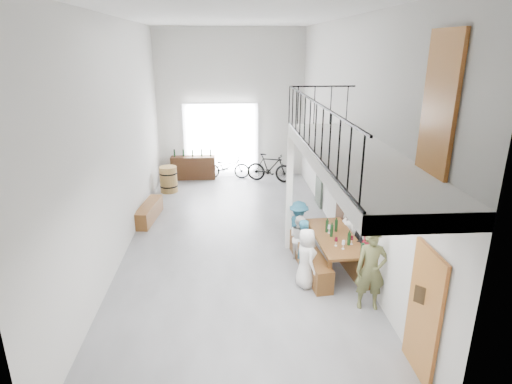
{
  "coord_description": "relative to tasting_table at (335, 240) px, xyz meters",
  "views": [
    {
      "loc": [
        -0.19,
        -10.17,
        4.86
      ],
      "look_at": [
        0.49,
        -0.5,
        1.52
      ],
      "focal_mm": 30.0,
      "sensor_mm": 36.0,
      "label": 1
    }
  ],
  "objects": [
    {
      "name": "guest_right_b",
      "position": [
        0.6,
        0.07,
        -0.06
      ],
      "size": [
        0.64,
        1.26,
        1.3
      ],
      "primitive_type": "imported",
      "rotation": [
        0.0,
        0.0,
        -1.79
      ],
      "color": "black",
      "rests_on": "ground"
    },
    {
      "name": "guest_right_a",
      "position": [
        0.55,
        -0.55,
        -0.12
      ],
      "size": [
        0.29,
        0.69,
        1.18
      ],
      "primitive_type": "imported",
      "rotation": [
        0.0,
        0.0,
        -1.57
      ],
      "color": "maroon",
      "rests_on": "ground"
    },
    {
      "name": "bench_wall",
      "position": [
        0.37,
        0.09,
        -0.45
      ],
      "size": [
        0.5,
        2.27,
        0.52
      ],
      "primitive_type": "cube",
      "rotation": [
        0.0,
        0.0,
        0.09
      ],
      "color": "brown",
      "rests_on": "ground"
    },
    {
      "name": "floor",
      "position": [
        -2.2,
        1.56,
        -0.71
      ],
      "size": [
        12.0,
        12.0,
        0.0
      ],
      "primitive_type": "plane",
      "color": "#5E5F61",
      "rests_on": "ground"
    },
    {
      "name": "guest_left_c",
      "position": [
        -0.72,
        0.49,
        -0.15
      ],
      "size": [
        0.6,
        0.66,
        1.1
      ],
      "primitive_type": "imported",
      "rotation": [
        0.0,
        0.0,
        2.0
      ],
      "color": "white",
      "rests_on": "ground"
    },
    {
      "name": "bench_inner",
      "position": [
        -0.57,
        -0.03,
        -0.44
      ],
      "size": [
        0.6,
        2.31,
        0.53
      ],
      "primitive_type": "cube",
      "rotation": [
        0.0,
        0.0,
        0.11
      ],
      "color": "brown",
      "rests_on": "ground"
    },
    {
      "name": "right_wall_decor",
      "position": [
        0.5,
        -0.31,
        1.04
      ],
      "size": [
        0.07,
        8.28,
        5.07
      ],
      "color": "#A06025",
      "rests_on": "ground"
    },
    {
      "name": "guest_left_b",
      "position": [
        -0.71,
        -0.1,
        -0.08
      ],
      "size": [
        0.38,
        0.5,
        1.25
      ],
      "primitive_type": "imported",
      "rotation": [
        0.0,
        0.0,
        1.38
      ],
      "color": "#225B74",
      "rests_on": "ground"
    },
    {
      "name": "balcony",
      "position": [
        -0.22,
        -1.57,
        2.26
      ],
      "size": [
        1.52,
        5.62,
        4.0
      ],
      "color": "white",
      "rests_on": "ground"
    },
    {
      "name": "bicycle_far",
      "position": [
        -0.79,
        6.65,
        -0.17
      ],
      "size": [
        1.84,
        1.05,
        1.07
      ],
      "primitive_type": "imported",
      "rotation": [
        0.0,
        0.0,
        1.24
      ],
      "color": "black",
      "rests_on": "ground"
    },
    {
      "name": "potted_plant",
      "position": [
        0.25,
        2.19,
        -0.52
      ],
      "size": [
        0.4,
        0.36,
        0.38
      ],
      "primitive_type": "imported",
      "rotation": [
        0.0,
        0.0,
        -0.24
      ],
      "color": "#1A4617",
      "rests_on": "ground"
    },
    {
      "name": "room_walls",
      "position": [
        -2.2,
        1.56,
        2.85
      ],
      "size": [
        12.0,
        12.0,
        12.0
      ],
      "color": "silver",
      "rests_on": "ground"
    },
    {
      "name": "oak_barrel",
      "position": [
        -4.43,
        5.72,
        -0.25
      ],
      "size": [
        0.61,
        0.61,
        0.9
      ],
      "color": "olive",
      "rests_on": "ground"
    },
    {
      "name": "tasting_table",
      "position": [
        0.0,
        0.0,
        0.0
      ],
      "size": [
        0.97,
        2.19,
        0.79
      ],
      "rotation": [
        0.0,
        0.0,
        0.04
      ],
      "color": "brown",
      "rests_on": "ground"
    },
    {
      "name": "guest_left_d",
      "position": [
        -0.68,
        0.9,
        -0.05
      ],
      "size": [
        0.69,
        0.94,
        1.31
      ],
      "primitive_type": "imported",
      "rotation": [
        0.0,
        0.0,
        1.83
      ],
      "color": "#225B74",
      "rests_on": "ground"
    },
    {
      "name": "guest_left_a",
      "position": [
        -0.79,
        -0.73,
        -0.05
      ],
      "size": [
        0.54,
        0.71,
        1.31
      ],
      "primitive_type": "imported",
      "rotation": [
        0.0,
        0.0,
        1.79
      ],
      "color": "white",
      "rests_on": "ground"
    },
    {
      "name": "host_standing",
      "position": [
        0.3,
        -1.59,
        0.11
      ],
      "size": [
        0.64,
        0.47,
        1.63
      ],
      "primitive_type": "imported",
      "rotation": [
        0.0,
        0.0,
        -0.15
      ],
      "color": "brown",
      "rests_on": "ground"
    },
    {
      "name": "bicycle_near",
      "position": [
        -2.4,
        7.16,
        -0.25
      ],
      "size": [
        1.78,
        0.72,
        0.92
      ],
      "primitive_type": "imported",
      "rotation": [
        0.0,
        0.0,
        1.51
      ],
      "color": "black",
      "rests_on": "ground"
    },
    {
      "name": "side_bench",
      "position": [
        -4.7,
        3.19,
        -0.46
      ],
      "size": [
        0.58,
        1.76,
        0.49
      ],
      "primitive_type": "cube",
      "rotation": [
        0.0,
        0.0,
        -0.12
      ],
      "color": "brown",
      "rests_on": "ground"
    },
    {
      "name": "guest_right_c",
      "position": [
        0.55,
        0.74,
        -0.09
      ],
      "size": [
        0.42,
        0.62,
        1.23
      ],
      "primitive_type": "imported",
      "rotation": [
        0.0,
        0.0,
        -1.53
      ],
      "color": "white",
      "rests_on": "ground"
    },
    {
      "name": "tableware",
      "position": [
        0.01,
        -0.12,
        0.23
      ],
      "size": [
        0.46,
        0.98,
        0.35
      ],
      "color": "black",
      "rests_on": "tasting_table"
    },
    {
      "name": "counter_bottles",
      "position": [
        -3.68,
        7.21,
        0.31
      ],
      "size": [
        1.42,
        0.12,
        0.28
      ],
      "color": "black",
      "rests_on": "serving_counter"
    },
    {
      "name": "serving_counter",
      "position": [
        -3.68,
        7.21,
        -0.27
      ],
      "size": [
        1.66,
        0.46,
        0.87
      ],
      "primitive_type": "cube",
      "rotation": [
        0.0,
        0.0,
        -0.0
      ],
      "color": "#3C1E10",
      "rests_on": "ground"
    },
    {
      "name": "gateway_portal",
      "position": [
        -2.6,
        7.5,
        0.69
      ],
      "size": [
        2.8,
        0.08,
        2.8
      ],
      "primitive_type": "cube",
      "color": "white",
      "rests_on": "ground"
    }
  ]
}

